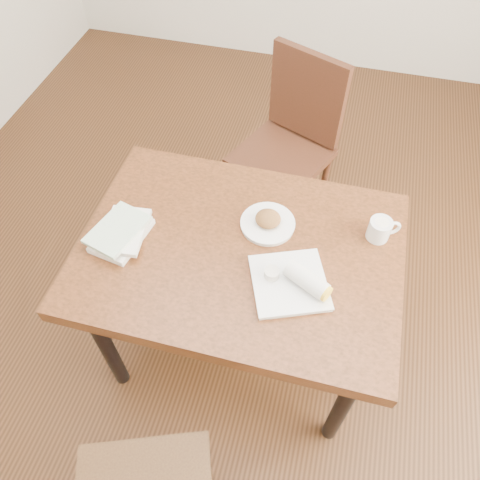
% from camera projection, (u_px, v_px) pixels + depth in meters
% --- Properties ---
extents(ground, '(4.00, 5.00, 0.01)m').
position_uv_depth(ground, '(240.00, 341.00, 2.27)').
color(ground, '#472814').
rests_on(ground, ground).
extents(table, '(1.15, 0.83, 0.75)m').
position_uv_depth(table, '(240.00, 262.00, 1.74)').
color(table, brown).
rests_on(table, ground).
extents(chair_far, '(0.55, 0.55, 0.95)m').
position_uv_depth(chair_far, '(291.00, 137.00, 2.34)').
color(chair_far, '#3E1C11').
rests_on(chair_far, ground).
extents(plate_scone, '(0.20, 0.20, 0.06)m').
position_uv_depth(plate_scone, '(268.00, 222.00, 1.72)').
color(plate_scone, white).
rests_on(plate_scone, table).
extents(coffee_mug, '(0.12, 0.08, 0.08)m').
position_uv_depth(coffee_mug, '(381.00, 229.00, 1.67)').
color(coffee_mug, white).
rests_on(coffee_mug, table).
extents(plate_burrito, '(0.32, 0.32, 0.08)m').
position_uv_depth(plate_burrito, '(295.00, 282.00, 1.55)').
color(plate_burrito, white).
rests_on(plate_burrito, table).
extents(book_stack, '(0.20, 0.25, 0.06)m').
position_uv_depth(book_stack, '(122.00, 232.00, 1.68)').
color(book_stack, white).
rests_on(book_stack, table).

